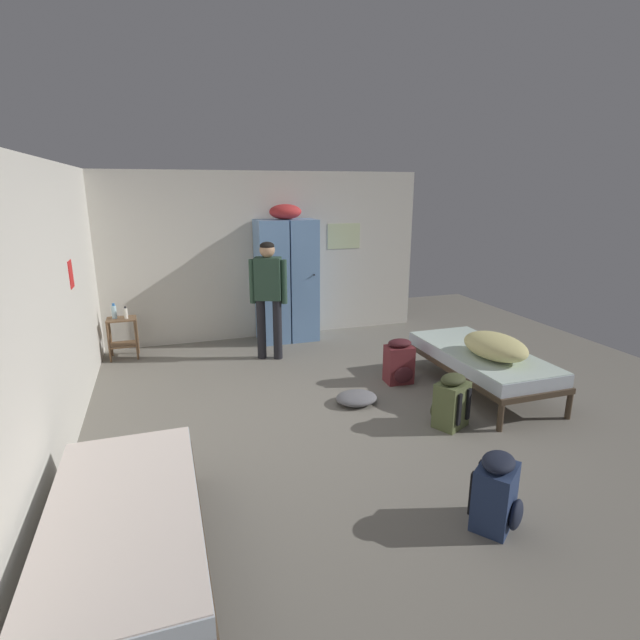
% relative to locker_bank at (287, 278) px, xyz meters
% --- Properties ---
extents(ground_plane, '(9.43, 9.43, 0.00)m').
position_rel_locker_bank_xyz_m(ground_plane, '(-0.25, -2.67, -0.97)').
color(ground_plane, slate).
extents(room_backdrop, '(4.99, 5.95, 2.55)m').
position_rel_locker_bank_xyz_m(room_backdrop, '(-1.58, -1.30, 0.30)').
color(room_backdrop, beige).
rests_on(room_backdrop, ground_plane).
extents(locker_bank, '(0.90, 0.55, 2.07)m').
position_rel_locker_bank_xyz_m(locker_bank, '(0.00, 0.00, 0.00)').
color(locker_bank, '#6B93C6').
rests_on(locker_bank, ground_plane).
extents(shelf_unit, '(0.38, 0.30, 0.57)m').
position_rel_locker_bank_xyz_m(shelf_unit, '(-2.38, -0.12, -0.62)').
color(shelf_unit, brown).
rests_on(shelf_unit, ground_plane).
extents(bed_right, '(0.90, 1.90, 0.49)m').
position_rel_locker_bank_xyz_m(bed_right, '(1.64, -2.62, -0.59)').
color(bed_right, '#473828').
rests_on(bed_right, ground_plane).
extents(bed_left_front, '(0.90, 1.90, 0.49)m').
position_rel_locker_bank_xyz_m(bed_left_front, '(-2.13, -4.38, -0.59)').
color(bed_left_front, '#473828').
rests_on(bed_left_front, ground_plane).
extents(bedding_heap, '(0.56, 0.84, 0.26)m').
position_rel_locker_bank_xyz_m(bedding_heap, '(1.62, -2.86, -0.35)').
color(bedding_heap, '#D1C67F').
rests_on(bedding_heap, bed_right).
extents(person_traveler, '(0.48, 0.32, 1.62)m').
position_rel_locker_bank_xyz_m(person_traveler, '(-0.45, -0.78, 0.01)').
color(person_traveler, black).
rests_on(person_traveler, ground_plane).
extents(water_bottle, '(0.06, 0.06, 0.21)m').
position_rel_locker_bank_xyz_m(water_bottle, '(-2.46, -0.10, -0.30)').
color(water_bottle, '#B2DBEA').
rests_on(water_bottle, shelf_unit).
extents(lotion_bottle, '(0.05, 0.05, 0.17)m').
position_rel_locker_bank_xyz_m(lotion_bottle, '(-2.31, -0.16, -0.32)').
color(lotion_bottle, white).
rests_on(lotion_bottle, shelf_unit).
extents(backpack_navy, '(0.41, 0.42, 0.55)m').
position_rel_locker_bank_xyz_m(backpack_navy, '(0.29, -4.68, -0.71)').
color(backpack_navy, navy).
rests_on(backpack_navy, ground_plane).
extents(backpack_maroon, '(0.33, 0.35, 0.55)m').
position_rel_locker_bank_xyz_m(backpack_maroon, '(0.85, -2.12, -0.71)').
color(backpack_maroon, maroon).
rests_on(backpack_maroon, ground_plane).
extents(backpack_olive, '(0.39, 0.41, 0.55)m').
position_rel_locker_bank_xyz_m(backpack_olive, '(0.81, -3.29, -0.71)').
color(backpack_olive, '#566038').
rests_on(backpack_olive, ground_plane).
extents(clothes_pile_grey, '(0.46, 0.38, 0.13)m').
position_rel_locker_bank_xyz_m(clothes_pile_grey, '(0.13, -2.52, -0.91)').
color(clothes_pile_grey, slate).
rests_on(clothes_pile_grey, ground_plane).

